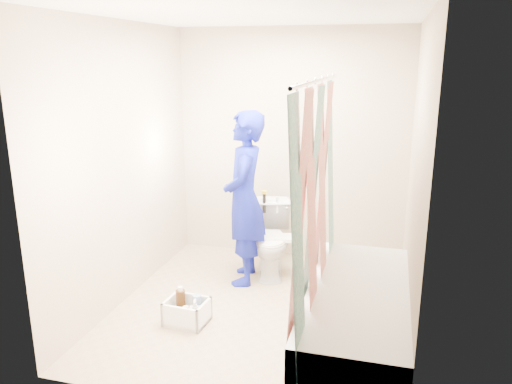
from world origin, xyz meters
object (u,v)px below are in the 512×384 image
(bathtub, at_px, (357,319))
(cleaning_caddy, at_px, (188,313))
(plumber, at_px, (245,199))
(toilet, at_px, (271,239))

(bathtub, xyz_separation_m, cleaning_caddy, (-1.34, 0.06, -0.17))
(bathtub, xyz_separation_m, plumber, (-1.13, 0.98, 0.55))
(toilet, bearing_deg, plumber, -144.54)
(plumber, bearing_deg, toilet, 127.14)
(toilet, xyz_separation_m, plumber, (-0.21, -0.23, 0.47))
(toilet, relative_size, plumber, 0.43)
(cleaning_caddy, bearing_deg, toilet, 74.77)
(toilet, height_order, plumber, plumber)
(cleaning_caddy, bearing_deg, plumber, 81.76)
(bathtub, xyz_separation_m, toilet, (-0.93, 1.21, 0.08))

